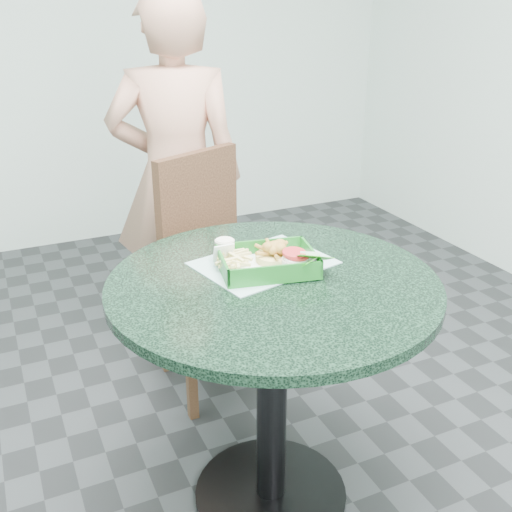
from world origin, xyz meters
name	(u,v)px	position (x,y,z in m)	size (l,w,h in m)	color
floor	(271,494)	(0.00, 0.00, 0.00)	(4.00, 5.00, 0.02)	#303335
wall_back	(84,10)	(0.00, 2.50, 1.40)	(4.00, 0.04, 2.80)	silver
cafe_table	(273,339)	(0.00, 0.00, 0.58)	(0.91, 0.91, 0.75)	black
dining_chair	(208,257)	(0.08, 0.73, 0.53)	(0.40, 0.41, 0.93)	black
diner_person	(177,176)	(0.06, 1.04, 0.79)	(0.57, 0.38, 1.57)	tan
placemat	(264,269)	(0.02, 0.11, 0.75)	(0.36, 0.27, 0.00)	#94C1BC
food_basket	(267,272)	(0.01, 0.06, 0.77)	(0.26, 0.19, 0.05)	#16681D
crab_sandwich	(272,256)	(0.04, 0.08, 0.80)	(0.11, 0.11, 0.07)	tan
fries_pile	(233,267)	(-0.08, 0.09, 0.79)	(0.10, 0.11, 0.04)	#EBD983
sauce_ramekin	(220,254)	(-0.09, 0.15, 0.80)	(0.06, 0.06, 0.03)	beige
garnish_cup	(299,264)	(0.09, 0.02, 0.79)	(0.12, 0.11, 0.05)	beige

